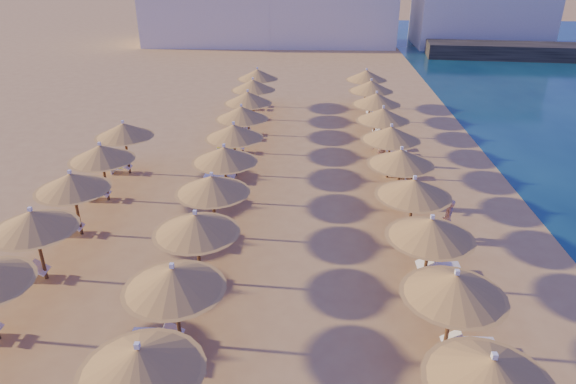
{
  "coord_description": "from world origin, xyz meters",
  "views": [
    {
      "loc": [
        -0.26,
        -15.82,
        10.9
      ],
      "look_at": [
        -1.06,
        4.0,
        1.3
      ],
      "focal_mm": 32.0,
      "sensor_mm": 36.0,
      "label": 1
    }
  ],
  "objects_px": {
    "parasol_row_east": "(407,172)",
    "beachgoer_a": "(448,220)",
    "beachgoer_b": "(409,192)",
    "beachgoer_c": "(381,151)",
    "jetty": "(575,53)",
    "parasol_row_west": "(219,169)"
  },
  "relations": [
    {
      "from": "parasol_row_east",
      "to": "beachgoer_c",
      "type": "xyz_separation_m",
      "value": [
        -0.17,
        6.4,
        -1.52
      ]
    },
    {
      "from": "jetty",
      "to": "beachgoer_b",
      "type": "xyz_separation_m",
      "value": [
        -23.03,
        -34.52,
        0.13
      ]
    },
    {
      "from": "beachgoer_a",
      "to": "beachgoer_c",
      "type": "bearing_deg",
      "value": -160.45
    },
    {
      "from": "jetty",
      "to": "beachgoer_c",
      "type": "bearing_deg",
      "value": -123.34
    },
    {
      "from": "parasol_row_east",
      "to": "beachgoer_b",
      "type": "height_order",
      "value": "parasol_row_east"
    },
    {
      "from": "parasol_row_west",
      "to": "beachgoer_a",
      "type": "xyz_separation_m",
      "value": [
        9.41,
        -1.42,
        -1.45
      ]
    },
    {
      "from": "beachgoer_b",
      "to": "beachgoer_a",
      "type": "xyz_separation_m",
      "value": [
        1.08,
        -2.63,
        0.02
      ]
    },
    {
      "from": "parasol_row_east",
      "to": "beachgoer_b",
      "type": "xyz_separation_m",
      "value": [
        0.45,
        1.22,
        -1.47
      ]
    },
    {
      "from": "beachgoer_c",
      "to": "beachgoer_b",
      "type": "xyz_separation_m",
      "value": [
        0.62,
        -5.19,
        0.05
      ]
    },
    {
      "from": "beachgoer_c",
      "to": "beachgoer_a",
      "type": "bearing_deg",
      "value": -59.35
    },
    {
      "from": "parasol_row_west",
      "to": "beachgoer_b",
      "type": "bearing_deg",
      "value": 8.3
    },
    {
      "from": "beachgoer_b",
      "to": "beachgoer_a",
      "type": "relative_size",
      "value": 0.98
    },
    {
      "from": "beachgoer_c",
      "to": "beachgoer_b",
      "type": "relative_size",
      "value": 0.94
    },
    {
      "from": "beachgoer_c",
      "to": "beachgoer_a",
      "type": "xyz_separation_m",
      "value": [
        1.7,
        -7.82,
        0.07
      ]
    },
    {
      "from": "beachgoer_a",
      "to": "parasol_row_east",
      "type": "bearing_deg",
      "value": -125.45
    },
    {
      "from": "parasol_row_west",
      "to": "beachgoer_a",
      "type": "relative_size",
      "value": 21.03
    },
    {
      "from": "beachgoer_a",
      "to": "beachgoer_b",
      "type": "bearing_deg",
      "value": -150.39
    },
    {
      "from": "parasol_row_west",
      "to": "parasol_row_east",
      "type": "bearing_deg",
      "value": 0.0
    },
    {
      "from": "jetty",
      "to": "beachgoer_c",
      "type": "xyz_separation_m",
      "value": [
        -23.65,
        -29.34,
        0.08
      ]
    },
    {
      "from": "parasol_row_east",
      "to": "beachgoer_a",
      "type": "height_order",
      "value": "parasol_row_east"
    },
    {
      "from": "parasol_row_west",
      "to": "beachgoer_a",
      "type": "height_order",
      "value": "parasol_row_west"
    },
    {
      "from": "parasol_row_east",
      "to": "beachgoer_a",
      "type": "xyz_separation_m",
      "value": [
        1.54,
        -1.42,
        -1.45
      ]
    }
  ]
}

